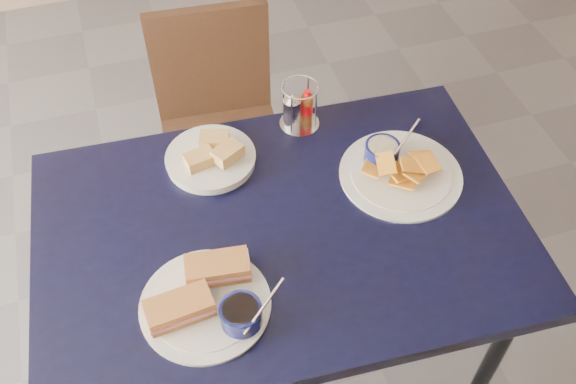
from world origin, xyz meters
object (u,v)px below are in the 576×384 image
object	(u,v)px
bread_basket	(212,157)
condiment_caddy	(298,109)
dining_table	(281,243)
plantain_plate	(396,167)
chair_far	(217,115)
sandwich_plate	(209,298)

from	to	relation	value
bread_basket	condiment_caddy	distance (m)	0.27
dining_table	plantain_plate	distance (m)	0.35
chair_far	plantain_plate	bearing A→B (deg)	-62.09
bread_basket	plantain_plate	bearing A→B (deg)	-21.45
dining_table	bread_basket	xyz separation A→B (m)	(-0.11, 0.25, 0.09)
plantain_plate	chair_far	bearing A→B (deg)	117.91
chair_far	plantain_plate	xyz separation A→B (m)	(0.34, -0.65, 0.29)
dining_table	condiment_caddy	distance (m)	0.38
dining_table	plantain_plate	size ratio (longest dim) A/B	3.85
sandwich_plate	condiment_caddy	world-z (taller)	condiment_caddy
chair_far	sandwich_plate	world-z (taller)	sandwich_plate
plantain_plate	bread_basket	distance (m)	0.47
dining_table	chair_far	distance (m)	0.75
sandwich_plate	bread_basket	xyz separation A→B (m)	(0.10, 0.41, -0.00)
chair_far	condiment_caddy	distance (m)	0.54
dining_table	condiment_caddy	xyz separation A→B (m)	(0.15, 0.32, 0.13)
chair_far	bread_basket	distance (m)	0.56
bread_basket	chair_far	bearing A→B (deg)	78.13
bread_basket	sandwich_plate	bearing A→B (deg)	-103.65
bread_basket	condiment_caddy	bearing A→B (deg)	15.39
chair_far	sandwich_plate	distance (m)	0.95
plantain_plate	bread_basket	xyz separation A→B (m)	(-0.44, 0.17, 0.00)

